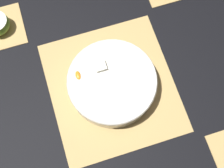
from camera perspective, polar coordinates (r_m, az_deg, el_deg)
ground_plane at (r=0.96m, az=0.00°, el=-0.59°), size 6.00×6.00×0.00m
bamboo_mat_center at (r=0.95m, az=0.00°, el=-0.54°), size 0.41×0.37×0.01m
coaster_mat_far_right at (r=1.10m, az=-19.85°, el=9.56°), size 0.16×0.16×0.01m
fruit_salad_bowl at (r=0.92m, az=-0.00°, el=0.17°), size 0.26×0.26×0.07m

